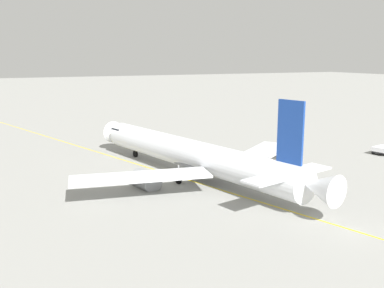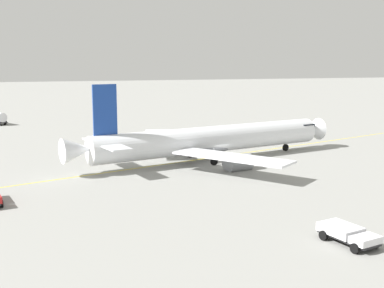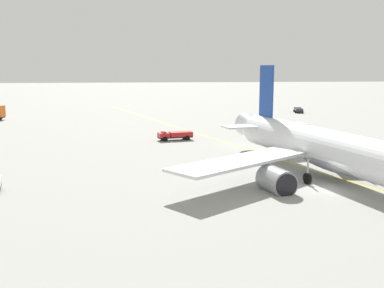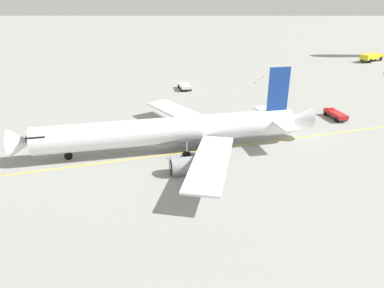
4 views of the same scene
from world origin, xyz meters
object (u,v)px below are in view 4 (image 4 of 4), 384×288
(safety_cone_near, at_px, (255,82))
(safety_cone_mid, at_px, (259,79))
(safety_cone_far, at_px, (263,76))
(fire_tender_truck, at_px, (372,57))
(airliner_main, at_px, (173,132))
(ops_pickup_truck, at_px, (336,114))
(pushback_tug_truck, at_px, (185,86))

(safety_cone_near, relative_size, safety_cone_mid, 1.00)
(safety_cone_far, bearing_deg, fire_tender_truck, -59.46)
(safety_cone_near, bearing_deg, safety_cone_far, -24.91)
(airliner_main, height_order, safety_cone_near, airliner_main)
(airliner_main, height_order, ops_pickup_truck, airliner_main)
(pushback_tug_truck, xyz_separation_m, safety_cone_mid, (9.83, -19.37, -0.53))
(pushback_tug_truck, bearing_deg, ops_pickup_truck, -138.61)
(fire_tender_truck, bearing_deg, safety_cone_near, 178.24)
(fire_tender_truck, xyz_separation_m, ops_pickup_truck, (-57.27, 32.68, -0.73))
(pushback_tug_truck, relative_size, safety_cone_mid, 9.51)
(pushback_tug_truck, distance_m, safety_cone_mid, 21.73)
(pushback_tug_truck, bearing_deg, safety_cone_mid, -75.58)
(airliner_main, relative_size, safety_cone_near, 78.55)
(fire_tender_truck, relative_size, safety_cone_mid, 17.48)
(airliner_main, bearing_deg, safety_cone_far, -127.41)
(pushback_tug_truck, bearing_deg, safety_cone_near, -82.87)
(pushback_tug_truck, bearing_deg, airliner_main, 166.24)
(safety_cone_near, xyz_separation_m, safety_cone_mid, (3.51, -1.63, 0.00))
(fire_tender_truck, bearing_deg, safety_cone_far, 173.54)
(fire_tender_truck, xyz_separation_m, safety_cone_far, (-23.51, 39.85, -1.26))
(pushback_tug_truck, xyz_separation_m, safety_cone_far, (13.23, -20.95, -0.53))
(ops_pickup_truck, distance_m, safety_cone_far, 34.52)
(ops_pickup_truck, height_order, safety_cone_mid, ops_pickup_truck)
(safety_cone_near, relative_size, safety_cone_far, 1.00)
(pushback_tug_truck, height_order, ops_pickup_truck, ops_pickup_truck)
(ops_pickup_truck, relative_size, safety_cone_mid, 10.18)
(pushback_tug_truck, height_order, safety_cone_far, pushback_tug_truck)
(airliner_main, xyz_separation_m, safety_cone_mid, (44.45, -20.14, -2.59))
(safety_cone_mid, bearing_deg, ops_pickup_truck, -163.91)
(ops_pickup_truck, distance_m, safety_cone_mid, 31.60)
(airliner_main, height_order, pushback_tug_truck, airliner_main)
(fire_tender_truck, height_order, safety_cone_near, fire_tender_truck)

